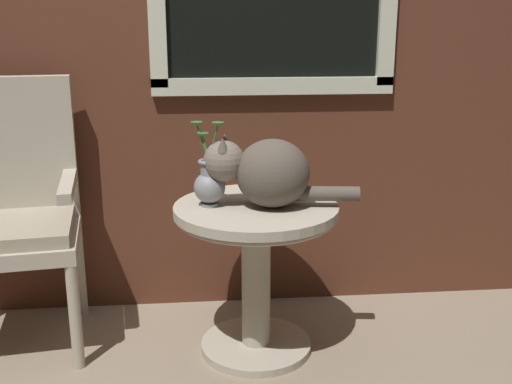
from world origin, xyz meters
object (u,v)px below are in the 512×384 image
(wicker_chair, at_px, (12,205))
(cat, at_px, (266,172))
(wicker_side_table, at_px, (256,249))
(pewter_vase_with_ivy, at_px, (209,181))

(wicker_chair, distance_m, cat, 0.99)
(wicker_side_table, bearing_deg, cat, -25.88)
(wicker_side_table, relative_size, wicker_chair, 0.59)
(wicker_side_table, distance_m, pewter_vase_with_ivy, 0.31)
(wicker_side_table, relative_size, cat, 1.08)
(cat, bearing_deg, wicker_side_table, 154.12)
(wicker_side_table, relative_size, pewter_vase_with_ivy, 1.96)
(wicker_chair, height_order, pewter_vase_with_ivy, wicker_chair)
(wicker_side_table, bearing_deg, wicker_chair, 168.68)
(cat, distance_m, pewter_vase_with_ivy, 0.21)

